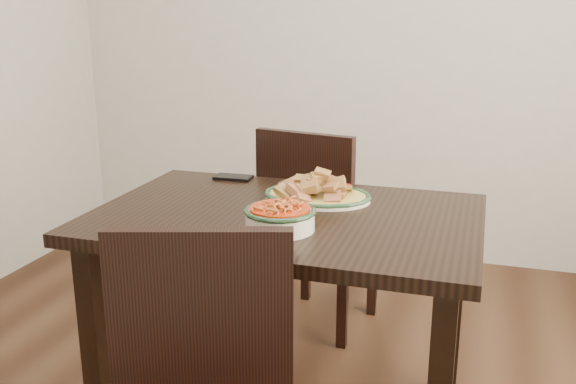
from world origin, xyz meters
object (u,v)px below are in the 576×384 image
(fish_plate, at_px, (317,186))
(noodle_bowl, at_px, (280,215))
(smartphone, at_px, (233,177))
(chair_far, at_px, (315,220))
(dining_table, at_px, (286,244))

(fish_plate, distance_m, noodle_bowl, 0.32)
(fish_plate, bearing_deg, noodle_bowl, -94.19)
(fish_plate, height_order, smartphone, fish_plate)
(chair_far, xyz_separation_m, fish_plate, (0.14, -0.52, 0.30))
(dining_table, bearing_deg, fish_plate, 71.52)
(chair_far, bearing_deg, dining_table, 108.36)
(dining_table, xyz_separation_m, fish_plate, (0.06, 0.17, 0.15))
(dining_table, bearing_deg, smartphone, 132.70)
(noodle_bowl, distance_m, smartphone, 0.60)
(fish_plate, relative_size, noodle_bowl, 1.69)
(dining_table, relative_size, chair_far, 1.31)
(dining_table, xyz_separation_m, smartphone, (-0.31, 0.33, 0.11))
(dining_table, distance_m, smartphone, 0.47)
(noodle_bowl, bearing_deg, chair_far, 98.02)
(dining_table, distance_m, fish_plate, 0.23)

